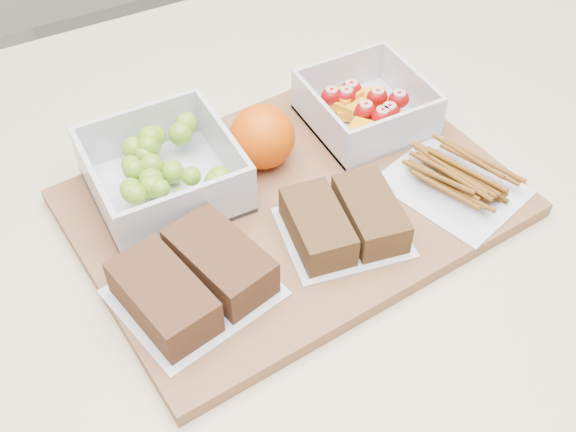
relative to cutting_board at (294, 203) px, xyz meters
name	(u,v)px	position (x,y,z in m)	size (l,w,h in m)	color
cutting_board	(294,203)	(0.00, 0.00, 0.00)	(0.42, 0.30, 0.02)	brown
grape_container	(164,171)	(-0.11, 0.07, 0.03)	(0.14, 0.14, 0.06)	silver
fruit_container	(366,108)	(0.12, 0.07, 0.03)	(0.12, 0.12, 0.05)	silver
orange	(262,137)	(0.00, 0.06, 0.04)	(0.07, 0.07, 0.07)	#E24F05
sandwich_bag_left	(192,280)	(-0.14, -0.06, 0.03)	(0.15, 0.14, 0.04)	silver
sandwich_bag_center	(344,221)	(0.02, -0.06, 0.03)	(0.13, 0.12, 0.04)	silver
pretzel_bag	(455,177)	(0.15, -0.06, 0.02)	(0.14, 0.16, 0.03)	silver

